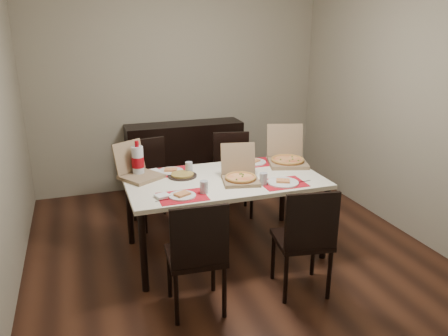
{
  "coord_description": "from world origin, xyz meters",
  "views": [
    {
      "loc": [
        -1.29,
        -3.6,
        2.11
      ],
      "look_at": [
        -0.06,
        0.02,
        0.85
      ],
      "focal_mm": 35.0,
      "sensor_mm": 36.0,
      "label": 1
    }
  ],
  "objects": [
    {
      "name": "ground",
      "position": [
        0.0,
        0.0,
        -0.01
      ],
      "size": [
        3.8,
        4.0,
        0.02
      ],
      "primitive_type": "cube",
      "color": "#3F2013",
      "rests_on": "ground"
    },
    {
      "name": "room_walls",
      "position": [
        0.0,
        0.43,
        1.73
      ],
      "size": [
        3.84,
        4.02,
        2.62
      ],
      "color": "gray",
      "rests_on": "ground"
    },
    {
      "name": "sideboard",
      "position": [
        0.0,
        1.78,
        0.45
      ],
      "size": [
        1.5,
        0.4,
        0.9
      ],
      "primitive_type": "cube",
      "color": "black",
      "rests_on": "ground"
    },
    {
      "name": "dining_table",
      "position": [
        -0.06,
        0.02,
        0.68
      ],
      "size": [
        1.8,
        1.0,
        0.75
      ],
      "color": "white",
      "rests_on": "ground"
    },
    {
      "name": "chair_near_left",
      "position": [
        -0.56,
        -0.84,
        0.51
      ],
      "size": [
        0.45,
        0.45,
        0.93
      ],
      "color": "black",
      "rests_on": "ground"
    },
    {
      "name": "chair_near_right",
      "position": [
        0.32,
        -0.87,
        0.51
      ],
      "size": [
        0.48,
        0.48,
        0.93
      ],
      "color": "black",
      "rests_on": "ground"
    },
    {
      "name": "chair_far_left",
      "position": [
        -0.59,
        0.92,
        0.51
      ],
      "size": [
        0.49,
        0.49,
        0.93
      ],
      "color": "black",
      "rests_on": "ground"
    },
    {
      "name": "chair_far_right",
      "position": [
        0.35,
        0.9,
        0.51
      ],
      "size": [
        0.49,
        0.49,
        0.93
      ],
      "color": "black",
      "rests_on": "ground"
    },
    {
      "name": "setting_near_left",
      "position": [
        -0.5,
        -0.3,
        0.77
      ],
      "size": [
        0.46,
        0.3,
        0.11
      ],
      "color": "red",
      "rests_on": "dining_table"
    },
    {
      "name": "setting_near_right",
      "position": [
        0.36,
        -0.28,
        0.77
      ],
      "size": [
        0.49,
        0.3,
        0.11
      ],
      "color": "red",
      "rests_on": "dining_table"
    },
    {
      "name": "setting_far_left",
      "position": [
        -0.46,
        0.34,
        0.77
      ],
      "size": [
        0.46,
        0.3,
        0.11
      ],
      "color": "red",
      "rests_on": "dining_table"
    },
    {
      "name": "setting_far_right",
      "position": [
        0.35,
        0.34,
        0.77
      ],
      "size": [
        0.45,
        0.3,
        0.11
      ],
      "color": "red",
      "rests_on": "dining_table"
    },
    {
      "name": "napkin_loose",
      "position": [
        0.06,
        -0.03,
        0.76
      ],
      "size": [
        0.16,
        0.16,
        0.02
      ],
      "primitive_type": "cube",
      "rotation": [
        0.0,
        0.0,
        0.68
      ],
      "color": "white",
      "rests_on": "dining_table"
    },
    {
      "name": "pizza_box_center",
      "position": [
        0.06,
        -0.1,
        0.8
      ],
      "size": [
        0.38,
        0.41,
        0.32
      ],
      "color": "#83694B",
      "rests_on": "dining_table"
    },
    {
      "name": "pizza_box_right",
      "position": [
        0.7,
        0.24,
        0.81
      ],
      "size": [
        0.48,
        0.5,
        0.38
      ],
      "color": "#83694B",
      "rests_on": "dining_table"
    },
    {
      "name": "pizza_box_left",
      "position": [
        -0.81,
        0.3,
        0.81
      ],
      "size": [
        0.46,
        0.48,
        0.33
      ],
      "color": "#83694B",
      "rests_on": "dining_table"
    },
    {
      "name": "faina_plate",
      "position": [
        -0.41,
        0.19,
        0.76
      ],
      "size": [
        0.28,
        0.28,
        0.03
      ],
      "color": "black",
      "rests_on": "dining_table"
    },
    {
      "name": "dip_bowl",
      "position": [
        0.12,
        0.17,
        0.76
      ],
      "size": [
        0.14,
        0.14,
        0.03
      ],
      "primitive_type": "imported",
      "rotation": [
        0.0,
        0.0,
        -0.17
      ],
      "color": "white",
      "rests_on": "dining_table"
    },
    {
      "name": "soda_bottle",
      "position": [
        -0.8,
        0.34,
        0.89
      ],
      "size": [
        0.11,
        0.11,
        0.34
      ],
      "color": "silver",
      "rests_on": "dining_table"
    }
  ]
}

